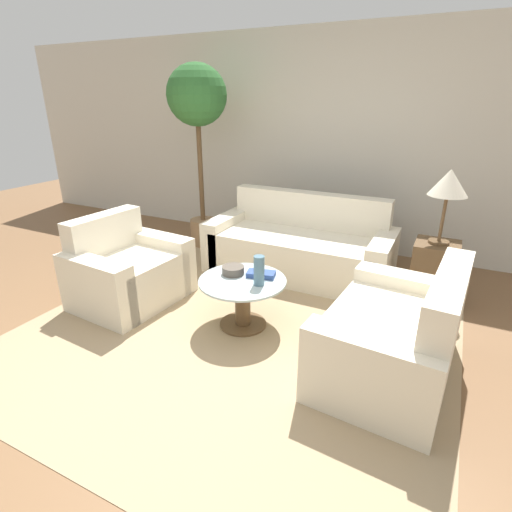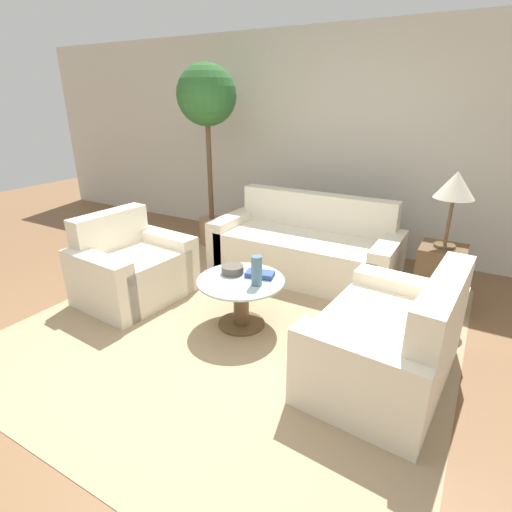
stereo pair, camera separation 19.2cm
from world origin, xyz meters
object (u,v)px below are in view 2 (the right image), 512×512
at_px(potted_plant, 207,110).
at_px(book_stack, 260,274).
at_px(table_lamp, 455,187).
at_px(vase, 257,271).
at_px(coffee_table, 241,296).
at_px(loveseat, 393,345).
at_px(bowl, 233,270).
at_px(sofa_main, 306,248).
at_px(armchair, 131,269).

distance_m(potted_plant, book_stack, 2.44).
relative_size(table_lamp, vase, 2.72).
bearing_deg(coffee_table, potted_plant, 132.44).
bearing_deg(coffee_table, loveseat, -4.68).
bearing_deg(bowl, sofa_main, 82.85).
distance_m(armchair, vase, 1.41).
bearing_deg(book_stack, armchair, 175.09).
distance_m(sofa_main, table_lamp, 1.61).
xyz_separation_m(loveseat, book_stack, (-1.16, 0.23, 0.17)).
height_order(vase, bowl, vase).
relative_size(sofa_main, loveseat, 1.54).
bearing_deg(loveseat, coffee_table, -90.20).
distance_m(coffee_table, bowl, 0.24).
relative_size(sofa_main, coffee_table, 2.71).
relative_size(armchair, book_stack, 4.06).
bearing_deg(armchair, book_stack, -77.26).
bearing_deg(armchair, bowl, -78.43).
xyz_separation_m(coffee_table, table_lamp, (1.39, 1.17, 0.85)).
xyz_separation_m(vase, bowl, (-0.29, 0.09, -0.09)).
distance_m(coffee_table, table_lamp, 2.01).
height_order(coffee_table, vase, vase).
xyz_separation_m(sofa_main, bowl, (-0.15, -1.23, 0.18)).
bearing_deg(potted_plant, bowl, -48.89).
bearing_deg(vase, bowl, 162.57).
distance_m(table_lamp, vase, 1.81).
bearing_deg(loveseat, table_lamp, 179.03).
height_order(loveseat, book_stack, loveseat).
bearing_deg(book_stack, loveseat, -24.55).
relative_size(sofa_main, table_lamp, 2.96).
relative_size(sofa_main, vase, 8.05).
bearing_deg(vase, potted_plant, 135.14).
bearing_deg(coffee_table, sofa_main, 88.80).
distance_m(loveseat, table_lamp, 1.54).
height_order(sofa_main, vase, sofa_main).
relative_size(sofa_main, armchair, 1.90).
xyz_separation_m(potted_plant, vase, (1.59, -1.59, -1.13)).
distance_m(armchair, potted_plant, 2.16).
bearing_deg(potted_plant, loveseat, -31.74).
bearing_deg(potted_plant, table_lamp, -7.89).
relative_size(coffee_table, book_stack, 2.84).
distance_m(coffee_table, vase, 0.32).
relative_size(table_lamp, potted_plant, 0.30).
xyz_separation_m(sofa_main, potted_plant, (-1.46, 0.27, 1.39)).
bearing_deg(loveseat, sofa_main, -133.99).
bearing_deg(armchair, table_lamp, -60.14).
distance_m(loveseat, potted_plant, 3.46).
relative_size(vase, bowl, 1.30).
bearing_deg(sofa_main, coffee_table, -91.20).
bearing_deg(coffee_table, bowl, 151.09).
xyz_separation_m(armchair, coffee_table, (1.22, 0.07, -0.00)).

